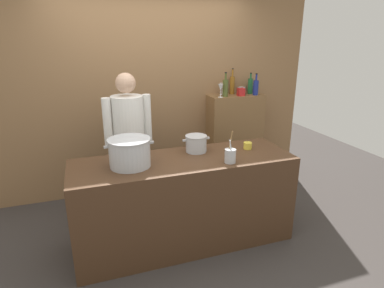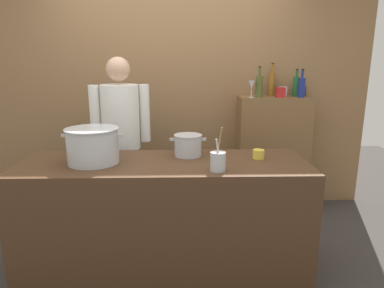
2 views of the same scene
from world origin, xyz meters
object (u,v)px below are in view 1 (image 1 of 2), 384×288
object	(u,v)px
spice_tin_silver	(241,91)
stockpot_small	(196,144)
wine_glass_tall	(222,86)
spice_tin_red	(241,92)
butter_jar	(248,146)
wine_bottle_olive	(225,87)
wine_bottle_cobalt	(256,87)
stockpot_large	(130,153)
wine_bottle_amber	(232,85)
spice_tin_navy	(252,89)
utensil_crock	(230,155)
wine_glass_wide	(221,88)
wine_bottle_green	(250,86)
chef	(129,138)

from	to	relation	value
spice_tin_silver	stockpot_small	bearing A→B (deg)	-134.69
wine_glass_tall	spice_tin_red	size ratio (longest dim) A/B	1.55
butter_jar	wine_bottle_olive	size ratio (longest dim) A/B	0.27
wine_bottle_cobalt	stockpot_small	bearing A→B (deg)	-141.79
stockpot_large	wine_glass_tall	distance (m)	1.97
wine_bottle_amber	wine_glass_tall	world-z (taller)	wine_bottle_amber
spice_tin_navy	wine_bottle_cobalt	bearing A→B (deg)	-108.12
wine_bottle_amber	utensil_crock	bearing A→B (deg)	-115.80
wine_glass_wide	spice_tin_red	bearing A→B (deg)	3.75
wine_bottle_green	wine_bottle_cobalt	xyz separation A→B (m)	(0.02, -0.12, -0.00)
utensil_crock	wine_bottle_green	xyz separation A→B (m)	(0.97, 1.44, 0.40)
stockpot_large	spice_tin_navy	size ratio (longest dim) A/B	4.31
spice_tin_red	spice_tin_navy	world-z (taller)	spice_tin_red
chef	wine_bottle_green	size ratio (longest dim) A/B	5.79
chef	stockpot_large	world-z (taller)	chef
wine_bottle_amber	spice_tin_silver	xyz separation A→B (m)	(0.10, -0.08, -0.08)
butter_jar	wine_bottle_amber	world-z (taller)	wine_bottle_amber
stockpot_small	wine_bottle_amber	xyz separation A→B (m)	(0.92, 1.11, 0.40)
utensil_crock	stockpot_small	bearing A→B (deg)	116.79
stockpot_large	wine_glass_tall	size ratio (longest dim) A/B	2.73
wine_bottle_cobalt	spice_tin_silver	xyz separation A→B (m)	(-0.16, 0.10, -0.06)
utensil_crock	wine_bottle_amber	xyz separation A→B (m)	(0.72, 1.50, 0.42)
spice_tin_silver	spice_tin_red	size ratio (longest dim) A/B	1.00
spice_tin_navy	stockpot_small	bearing A→B (deg)	-137.80
stockpot_large	spice_tin_navy	xyz separation A→B (m)	(1.94, 1.31, 0.28)
stockpot_large	wine_bottle_olive	distance (m)	1.87
stockpot_large	wine_bottle_olive	world-z (taller)	wine_bottle_olive
utensil_crock	wine_glass_wide	distance (m)	1.45
wine_glass_wide	spice_tin_navy	size ratio (longest dim) A/B	1.71
spice_tin_silver	stockpot_large	bearing A→B (deg)	-144.84
wine_bottle_green	spice_tin_red	size ratio (longest dim) A/B	2.78
chef	wine_bottle_green	bearing A→B (deg)	-172.85
chef	wine_bottle_olive	distance (m)	1.49
stockpot_large	wine_bottle_amber	world-z (taller)	wine_bottle_amber
stockpot_large	butter_jar	xyz separation A→B (m)	(1.22, 0.07, -0.09)
chef	spice_tin_red	distance (m)	1.67
stockpot_large	wine_bottle_amber	bearing A→B (deg)	38.59
wine_glass_tall	spice_tin_navy	xyz separation A→B (m)	(0.48, 0.03, -0.06)
wine_bottle_cobalt	wine_glass_wide	bearing A→B (deg)	-178.91
chef	spice_tin_red	bearing A→B (deg)	-174.43
wine_bottle_green	wine_bottle_amber	world-z (taller)	wine_bottle_amber
wine_bottle_cobalt	spice_tin_silver	world-z (taller)	wine_bottle_cobalt
chef	wine_glass_wide	world-z (taller)	chef
wine_bottle_cobalt	wine_glass_tall	size ratio (longest dim) A/B	1.80
butter_jar	spice_tin_silver	bearing A→B (deg)	66.66
wine_glass_wide	spice_tin_silver	bearing A→B (deg)	17.18
wine_bottle_cobalt	wine_glass_tall	world-z (taller)	wine_bottle_cobalt
utensil_crock	spice_tin_silver	distance (m)	1.68
wine_bottle_cobalt	wine_glass_tall	distance (m)	0.45
chef	utensil_crock	bearing A→B (deg)	121.86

